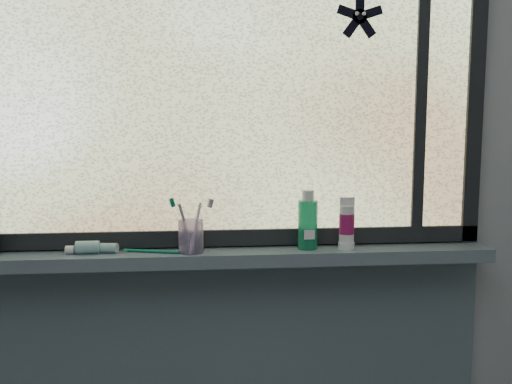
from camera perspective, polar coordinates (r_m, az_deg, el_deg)
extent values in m
cube|color=#9EA3A8|center=(1.77, -2.90, 1.99)|extent=(3.00, 0.01, 2.50)
cube|color=slate|center=(1.74, -2.74, -6.47)|extent=(1.62, 0.14, 0.04)
cube|color=silver|center=(1.74, -2.93, 11.11)|extent=(1.50, 0.01, 1.00)
cube|color=black|center=(1.78, -2.82, -4.54)|extent=(1.60, 0.03, 0.05)
cube|color=black|center=(1.94, 21.05, 10.26)|extent=(0.05, 0.03, 1.10)
cube|color=black|center=(1.87, 16.15, 10.59)|extent=(0.03, 0.03, 1.00)
cylinder|color=#BCA6DB|center=(1.70, -6.52, -4.43)|extent=(0.09, 0.09, 0.10)
cylinder|color=#1E9D68|center=(1.74, 5.20, -2.76)|extent=(0.07, 0.07, 0.15)
cylinder|color=silver|center=(1.76, 9.06, -2.92)|extent=(0.05, 0.05, 0.11)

